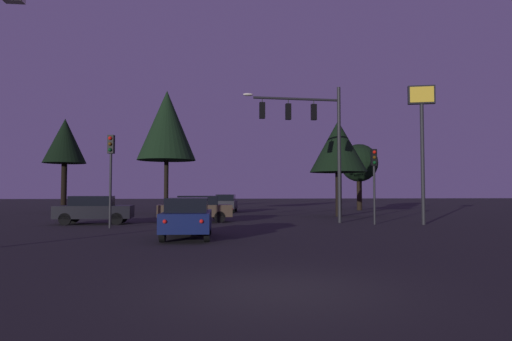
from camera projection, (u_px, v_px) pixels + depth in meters
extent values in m
plane|color=black|center=(224.00, 216.00, 32.31)|extent=(168.00, 168.00, 0.00)
cylinder|color=#232326|center=(339.00, 155.00, 25.62)|extent=(0.20, 0.20, 7.72)
cylinder|color=#232326|center=(297.00, 99.00, 25.36)|extent=(4.93, 0.41, 0.14)
ellipsoid|color=#F4EACC|center=(248.00, 95.00, 24.92)|extent=(0.56, 0.28, 0.16)
cylinder|color=#232326|center=(314.00, 102.00, 25.52)|extent=(0.05, 0.05, 0.27)
cube|color=black|center=(314.00, 112.00, 25.49)|extent=(0.31, 0.26, 0.90)
sphere|color=#4C0A0A|center=(313.00, 108.00, 25.64)|extent=(0.18, 0.18, 0.18)
sphere|color=#56380C|center=(313.00, 113.00, 25.63)|extent=(0.18, 0.18, 0.18)
sphere|color=#1EE04C|center=(313.00, 117.00, 25.61)|extent=(0.18, 0.18, 0.18)
cylinder|color=#232326|center=(288.00, 101.00, 25.27)|extent=(0.05, 0.05, 0.29)
cube|color=black|center=(288.00, 112.00, 25.25)|extent=(0.31, 0.26, 0.90)
sphere|color=#4C0A0A|center=(288.00, 107.00, 25.40)|extent=(0.18, 0.18, 0.18)
sphere|color=#56380C|center=(288.00, 112.00, 25.38)|extent=(0.18, 0.18, 0.18)
sphere|color=#1EE04C|center=(288.00, 117.00, 25.37)|extent=(0.18, 0.18, 0.18)
cylinder|color=#232326|center=(262.00, 100.00, 25.03)|extent=(0.05, 0.05, 0.26)
cube|color=black|center=(262.00, 110.00, 25.01)|extent=(0.31, 0.26, 0.90)
sphere|color=#4C0A0A|center=(262.00, 106.00, 25.16)|extent=(0.18, 0.18, 0.18)
sphere|color=#56380C|center=(262.00, 111.00, 25.14)|extent=(0.18, 0.18, 0.18)
sphere|color=#1EE04C|center=(262.00, 116.00, 25.13)|extent=(0.18, 0.18, 0.18)
cylinder|color=#232326|center=(110.00, 191.00, 21.82)|extent=(0.12, 0.12, 3.60)
cube|color=black|center=(111.00, 144.00, 21.93)|extent=(0.33, 0.28, 0.90)
sphere|color=red|center=(110.00, 138.00, 21.80)|extent=(0.18, 0.18, 0.18)
sphere|color=#56380C|center=(110.00, 144.00, 21.79)|extent=(0.18, 0.18, 0.18)
sphere|color=#0C4219|center=(110.00, 150.00, 21.77)|extent=(0.18, 0.18, 0.18)
cylinder|color=#232326|center=(374.00, 195.00, 24.20)|extent=(0.12, 0.12, 3.14)
cube|color=black|center=(374.00, 158.00, 24.29)|extent=(0.33, 0.28, 0.90)
sphere|color=red|center=(374.00, 152.00, 24.17)|extent=(0.18, 0.18, 0.18)
sphere|color=#56380C|center=(374.00, 157.00, 24.16)|extent=(0.18, 0.18, 0.18)
sphere|color=#0C4219|center=(375.00, 163.00, 24.14)|extent=(0.18, 0.18, 0.18)
cube|color=#0F1947|center=(188.00, 221.00, 17.08)|extent=(1.85, 4.17, 0.68)
cube|color=black|center=(187.00, 205.00, 16.96)|extent=(1.55, 2.27, 0.52)
cylinder|color=black|center=(171.00, 227.00, 18.36)|extent=(0.22, 0.65, 0.64)
cylinder|color=black|center=(209.00, 227.00, 18.48)|extent=(0.22, 0.65, 0.64)
cylinder|color=black|center=(162.00, 233.00, 15.65)|extent=(0.22, 0.65, 0.64)
cylinder|color=black|center=(207.00, 233.00, 15.77)|extent=(0.22, 0.65, 0.64)
sphere|color=red|center=(165.00, 222.00, 14.98)|extent=(0.14, 0.14, 0.14)
sphere|color=red|center=(202.00, 221.00, 15.07)|extent=(0.14, 0.14, 0.14)
cube|color=#473828|center=(195.00, 211.00, 26.08)|extent=(4.29, 1.91, 0.68)
cube|color=black|center=(197.00, 200.00, 26.13)|extent=(2.35, 1.58, 0.52)
cylinder|color=black|center=(170.00, 217.00, 25.10)|extent=(0.65, 0.23, 0.64)
cylinder|color=black|center=(170.00, 216.00, 26.58)|extent=(0.65, 0.23, 0.64)
cylinder|color=black|center=(220.00, 217.00, 25.54)|extent=(0.65, 0.23, 0.64)
cylinder|color=black|center=(218.00, 216.00, 27.02)|extent=(0.65, 0.23, 0.64)
sphere|color=red|center=(232.00, 209.00, 25.83)|extent=(0.14, 0.14, 0.14)
sphere|color=red|center=(230.00, 208.00, 27.01)|extent=(0.14, 0.14, 0.14)
cube|color=black|center=(95.00, 212.00, 24.56)|extent=(4.01, 1.93, 0.68)
cube|color=black|center=(92.00, 201.00, 24.57)|extent=(2.18, 1.64, 0.52)
cylinder|color=black|center=(122.00, 217.00, 25.54)|extent=(0.64, 0.21, 0.64)
cylinder|color=black|center=(117.00, 219.00, 23.90)|extent=(0.64, 0.21, 0.64)
cylinder|color=black|center=(74.00, 217.00, 25.20)|extent=(0.64, 0.21, 0.64)
cylinder|color=black|center=(65.00, 219.00, 23.56)|extent=(0.64, 0.21, 0.64)
sphere|color=red|center=(60.00, 210.00, 24.95)|extent=(0.14, 0.14, 0.14)
sphere|color=red|center=(52.00, 211.00, 23.67)|extent=(0.14, 0.14, 0.14)
cube|color=#232328|center=(226.00, 205.00, 38.60)|extent=(2.30, 4.51, 0.68)
cube|color=black|center=(226.00, 197.00, 38.78)|extent=(1.80, 2.51, 0.52)
cylinder|color=black|center=(234.00, 209.00, 37.15)|extent=(0.28, 0.66, 0.64)
cylinder|color=black|center=(215.00, 209.00, 37.18)|extent=(0.28, 0.66, 0.64)
cylinder|color=black|center=(236.00, 208.00, 39.99)|extent=(0.28, 0.66, 0.64)
cylinder|color=black|center=(218.00, 208.00, 40.02)|extent=(0.28, 0.66, 0.64)
sphere|color=red|center=(235.00, 203.00, 40.76)|extent=(0.14, 0.14, 0.14)
sphere|color=red|center=(221.00, 203.00, 40.78)|extent=(0.14, 0.14, 0.14)
cylinder|color=#232326|center=(423.00, 164.00, 24.12)|extent=(0.20, 0.20, 6.46)
cube|color=black|center=(421.00, 95.00, 24.29)|extent=(1.42, 0.62, 1.00)
cube|color=yellow|center=(422.00, 94.00, 24.16)|extent=(1.19, 0.35, 0.84)
cylinder|color=black|center=(339.00, 194.00, 32.19)|extent=(0.45, 0.45, 3.15)
cone|color=black|center=(338.00, 146.00, 32.35)|extent=(4.08, 4.08, 3.71)
cylinder|color=black|center=(64.00, 188.00, 38.76)|extent=(0.47, 0.47, 4.21)
cone|color=black|center=(65.00, 141.00, 38.95)|extent=(3.58, 3.58, 3.86)
cylinder|color=black|center=(359.00, 193.00, 43.17)|extent=(0.49, 0.49, 3.26)
sphere|color=black|center=(359.00, 163.00, 43.31)|extent=(3.61, 3.61, 3.61)
cylinder|color=black|center=(166.00, 187.00, 36.75)|extent=(0.36, 0.36, 4.32)
cone|color=black|center=(167.00, 125.00, 36.98)|extent=(4.74, 4.74, 5.74)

